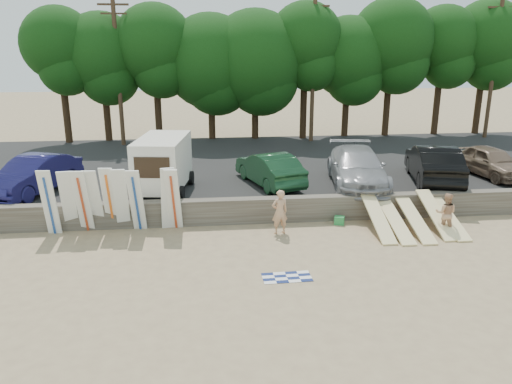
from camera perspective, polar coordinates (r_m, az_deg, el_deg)
ground at (r=17.82m, az=10.75°, el=-6.35°), size 120.00×120.00×0.00m
seawall at (r=20.34m, az=8.44°, el=-1.77°), size 44.00×0.50×1.00m
parking_lot at (r=27.41m, az=4.58°, el=2.89°), size 44.00×14.50×0.70m
treeline at (r=33.48m, az=2.56°, el=15.88°), size 32.67×6.48×9.09m
utility_poles at (r=32.44m, az=6.55°, el=14.07°), size 25.80×0.26×9.00m
box_trailer at (r=21.57m, az=-10.60°, el=3.42°), size 2.55×3.95×2.37m
car_0 at (r=23.21m, az=-24.07°, el=1.79°), size 3.31×5.04×1.57m
car_1 at (r=22.47m, az=1.53°, el=2.69°), size 2.86×4.74×1.47m
car_2 at (r=22.76m, az=11.49°, el=2.75°), size 3.10×5.93×1.64m
car_3 at (r=24.28m, az=19.63°, el=3.07°), size 3.01×5.50×1.72m
car_4 at (r=26.44m, az=25.25°, el=3.17°), size 2.27×4.39×1.43m
surfboard_upright_0 at (r=19.70m, az=-22.56°, el=-1.14°), size 0.54×0.60×2.56m
surfboard_upright_1 at (r=19.70m, az=-20.65°, el=-1.03°), size 0.57×0.88×2.50m
surfboard_upright_2 at (r=19.48m, az=-19.19°, el=-1.04°), size 0.55×0.81×2.51m
surfboard_upright_3 at (r=19.51m, az=-17.99°, el=-0.93°), size 0.56×0.88×2.50m
surfboard_upright_4 at (r=19.45m, az=-16.37°, el=-0.77°), size 0.55×0.70×2.54m
surfboard_upright_5 at (r=19.27m, az=-15.15°, el=-0.87°), size 0.52×0.78×2.52m
surfboard_upright_6 at (r=19.05m, az=-13.51°, el=-0.97°), size 0.59×0.86×2.51m
surfboard_upright_7 at (r=18.92m, az=-9.41°, el=-0.85°), size 0.60×0.88×2.50m
surfboard_upright_8 at (r=18.99m, az=-10.06°, el=-0.76°), size 0.61×0.76×2.54m
surfboard_low_0 at (r=19.39m, az=13.77°, el=-2.87°), size 0.56×2.84×1.10m
surfboard_low_1 at (r=19.57m, az=15.65°, el=-3.21°), size 0.56×2.91×0.85m
surfboard_low_2 at (r=19.83m, az=17.73°, el=-3.02°), size 0.56×2.90×0.92m
surfboard_low_3 at (r=20.34m, az=19.90°, el=-2.39°), size 0.56×2.82×1.16m
surfboard_low_4 at (r=20.54m, az=21.07°, el=-2.67°), size 0.56×2.89×0.93m
beachgoer_a at (r=18.56m, az=2.72°, el=-2.28°), size 0.69×0.52×1.70m
beachgoer_b at (r=19.92m, az=20.88°, el=-2.29°), size 0.94×0.86×1.55m
cooler at (r=19.96m, az=9.50°, el=-3.21°), size 0.46×0.41×0.32m
gear_bag at (r=20.66m, az=15.78°, el=-3.09°), size 0.33×0.29×0.22m
beach_towel at (r=15.50m, az=3.55°, el=-9.70°), size 1.54×1.54×0.00m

